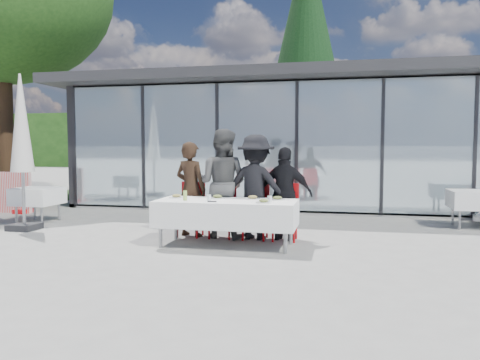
% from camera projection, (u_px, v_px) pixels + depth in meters
% --- Properties ---
extents(ground, '(90.00, 90.00, 0.00)m').
position_uv_depth(ground, '(206.00, 248.00, 7.46)').
color(ground, gray).
rests_on(ground, ground).
extents(pavilion, '(14.80, 8.80, 3.44)m').
position_uv_depth(pavilion, '(340.00, 130.00, 14.83)').
color(pavilion, gray).
rests_on(pavilion, ground).
extents(treeline, '(62.50, 2.00, 4.40)m').
position_uv_depth(treeline, '(288.00, 139.00, 35.01)').
color(treeline, '#1A3D13').
rests_on(treeline, ground).
extents(dining_table, '(2.26, 0.96, 0.75)m').
position_uv_depth(dining_table, '(227.00, 213.00, 7.55)').
color(dining_table, white).
rests_on(dining_table, ground).
extents(diner_a, '(0.78, 0.78, 1.70)m').
position_uv_depth(diner_a, '(191.00, 189.00, 8.40)').
color(diner_a, '#2F1F15').
rests_on(diner_a, ground).
extents(diner_chair_a, '(0.44, 0.44, 0.97)m').
position_uv_depth(diner_chair_a, '(192.00, 206.00, 8.46)').
color(diner_chair_a, '#B20B10').
rests_on(diner_chair_a, ground).
extents(diner_b, '(1.08, 1.08, 1.92)m').
position_uv_depth(diner_b, '(222.00, 184.00, 8.26)').
color(diner_b, '#4F4F4F').
rests_on(diner_b, ground).
extents(diner_chair_b, '(0.44, 0.44, 0.97)m').
position_uv_depth(diner_chair_b, '(223.00, 207.00, 8.34)').
color(diner_chair_b, '#B20B10').
rests_on(diner_chair_b, ground).
extents(diner_c, '(1.35, 1.35, 1.82)m').
position_uv_depth(diner_c, '(256.00, 187.00, 8.14)').
color(diner_c, black).
rests_on(diner_c, ground).
extents(diner_chair_c, '(0.44, 0.44, 0.97)m').
position_uv_depth(diner_chair_c, '(256.00, 208.00, 8.21)').
color(diner_chair_c, '#B20B10').
rests_on(diner_chair_c, ground).
extents(diner_d, '(1.08, 1.08, 1.61)m').
position_uv_depth(diner_d, '(285.00, 194.00, 8.03)').
color(diner_d, black).
rests_on(diner_d, ground).
extents(diner_chair_d, '(0.44, 0.44, 0.97)m').
position_uv_depth(diner_chair_d, '(285.00, 209.00, 8.10)').
color(diner_chair_d, '#B20B10').
rests_on(diner_chair_d, ground).
extents(plate_a, '(0.25, 0.25, 0.07)m').
position_uv_depth(plate_a, '(176.00, 196.00, 7.85)').
color(plate_a, white).
rests_on(plate_a, dining_table).
extents(plate_b, '(0.25, 0.25, 0.07)m').
position_uv_depth(plate_b, '(217.00, 197.00, 7.75)').
color(plate_b, white).
rests_on(plate_b, dining_table).
extents(plate_c, '(0.25, 0.25, 0.07)m').
position_uv_depth(plate_c, '(253.00, 198.00, 7.64)').
color(plate_c, white).
rests_on(plate_c, dining_table).
extents(plate_d, '(0.25, 0.25, 0.07)m').
position_uv_depth(plate_d, '(277.00, 198.00, 7.54)').
color(plate_d, white).
rests_on(plate_d, dining_table).
extents(plate_extra, '(0.25, 0.25, 0.07)m').
position_uv_depth(plate_extra, '(264.00, 201.00, 7.14)').
color(plate_extra, white).
rests_on(plate_extra, dining_table).
extents(juice_bottle, '(0.06, 0.06, 0.16)m').
position_uv_depth(juice_bottle, '(185.00, 195.00, 7.50)').
color(juice_bottle, '#9BC451').
rests_on(juice_bottle, dining_table).
extents(drinking_glasses, '(1.05, 0.09, 0.10)m').
position_uv_depth(drinking_glasses, '(239.00, 198.00, 7.35)').
color(drinking_glasses, silver).
rests_on(drinking_glasses, dining_table).
extents(folded_eyeglasses, '(0.14, 0.03, 0.01)m').
position_uv_depth(folded_eyeglasses, '(212.00, 201.00, 7.29)').
color(folded_eyeglasses, black).
rests_on(folded_eyeglasses, dining_table).
extents(spare_table_left, '(0.86, 0.86, 0.74)m').
position_uv_depth(spare_table_left, '(38.00, 196.00, 10.00)').
color(spare_table_left, white).
rests_on(spare_table_left, ground).
extents(spare_table_right, '(0.86, 0.86, 0.74)m').
position_uv_depth(spare_table_right, '(473.00, 200.00, 9.31)').
color(spare_table_right, white).
rests_on(spare_table_right, ground).
extents(market_umbrella, '(0.50, 0.50, 3.00)m').
position_uv_depth(market_umbrella, '(21.00, 132.00, 8.96)').
color(market_umbrella, black).
rests_on(market_umbrella, ground).
extents(conifer_tree, '(4.00, 4.00, 10.50)m').
position_uv_depth(conifer_tree, '(306.00, 43.00, 19.59)').
color(conifer_tree, '#382316').
rests_on(conifer_tree, ground).
extents(grass_patch, '(5.00, 5.00, 0.02)m').
position_uv_depth(grass_patch, '(8.00, 197.00, 15.14)').
color(grass_patch, '#385926').
rests_on(grass_patch, ground).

